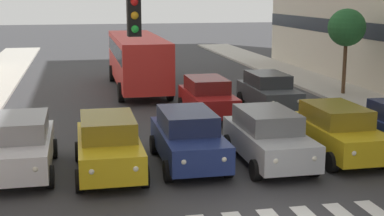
{
  "coord_description": "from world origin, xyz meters",
  "views": [
    {
      "loc": [
        4.45,
        10.87,
        5.32
      ],
      "look_at": [
        0.64,
        -7.13,
        1.47
      ],
      "focal_mm": 50.95,
      "sensor_mm": 36.0,
      "label": 1
    }
  ],
  "objects_px": {
    "car_1": "(337,131)",
    "car_2": "(268,137)",
    "street_tree_2": "(347,28)",
    "car_4": "(109,145)",
    "car_row2_1": "(207,97)",
    "car_3": "(188,137)",
    "car_5": "(20,145)",
    "car_row2_0": "(268,91)",
    "bus_behind_traffic": "(137,57)"
  },
  "relations": [
    {
      "from": "car_5",
      "to": "car_row2_1",
      "type": "xyz_separation_m",
      "value": [
        -7.33,
        -6.4,
        0.0
      ]
    },
    {
      "from": "car_row2_0",
      "to": "bus_behind_traffic",
      "type": "bearing_deg",
      "value": -52.35
    },
    {
      "from": "car_2",
      "to": "car_3",
      "type": "distance_m",
      "value": 2.55
    },
    {
      "from": "bus_behind_traffic",
      "to": "car_row2_1",
      "type": "bearing_deg",
      "value": 105.91
    },
    {
      "from": "car_4",
      "to": "bus_behind_traffic",
      "type": "relative_size",
      "value": 0.42
    },
    {
      "from": "car_1",
      "to": "street_tree_2",
      "type": "bearing_deg",
      "value": -118.34
    },
    {
      "from": "car_row2_1",
      "to": "street_tree_2",
      "type": "bearing_deg",
      "value": -157.97
    },
    {
      "from": "car_5",
      "to": "bus_behind_traffic",
      "type": "distance_m",
      "value": 15.12
    },
    {
      "from": "car_5",
      "to": "street_tree_2",
      "type": "relative_size",
      "value": 1.0
    },
    {
      "from": "car_2",
      "to": "bus_behind_traffic",
      "type": "xyz_separation_m",
      "value": [
        2.51,
        -14.83,
        0.97
      ]
    },
    {
      "from": "car_3",
      "to": "bus_behind_traffic",
      "type": "relative_size",
      "value": 0.42
    },
    {
      "from": "car_1",
      "to": "car_4",
      "type": "xyz_separation_m",
      "value": [
        7.51,
        0.12,
        0.0
      ]
    },
    {
      "from": "car_2",
      "to": "car_4",
      "type": "distance_m",
      "value": 5.02
    },
    {
      "from": "car_1",
      "to": "car_row2_0",
      "type": "distance_m",
      "value": 7.65
    },
    {
      "from": "car_5",
      "to": "car_row2_0",
      "type": "height_order",
      "value": "same"
    },
    {
      "from": "car_3",
      "to": "car_row2_1",
      "type": "bearing_deg",
      "value": -108.62
    },
    {
      "from": "car_3",
      "to": "car_row2_0",
      "type": "xyz_separation_m",
      "value": [
        -5.35,
        -7.45,
        0.0
      ]
    },
    {
      "from": "car_5",
      "to": "car_4",
      "type": "bearing_deg",
      "value": 168.76
    },
    {
      "from": "car_5",
      "to": "street_tree_2",
      "type": "distance_m",
      "value": 18.56
    },
    {
      "from": "car_3",
      "to": "car_row2_0",
      "type": "distance_m",
      "value": 9.17
    },
    {
      "from": "street_tree_2",
      "to": "car_5",
      "type": "bearing_deg",
      "value": 32.01
    },
    {
      "from": "car_1",
      "to": "car_row2_0",
      "type": "height_order",
      "value": "same"
    },
    {
      "from": "bus_behind_traffic",
      "to": "street_tree_2",
      "type": "bearing_deg",
      "value": 156.9
    },
    {
      "from": "car_1",
      "to": "car_4",
      "type": "height_order",
      "value": "same"
    },
    {
      "from": "car_3",
      "to": "car_5",
      "type": "relative_size",
      "value": 1.0
    },
    {
      "from": "car_2",
      "to": "bus_behind_traffic",
      "type": "relative_size",
      "value": 0.42
    },
    {
      "from": "car_row2_1",
      "to": "car_row2_0",
      "type": "bearing_deg",
      "value": -164.73
    },
    {
      "from": "car_4",
      "to": "car_row2_0",
      "type": "height_order",
      "value": "same"
    },
    {
      "from": "car_4",
      "to": "car_row2_0",
      "type": "relative_size",
      "value": 1.0
    },
    {
      "from": "car_row2_1",
      "to": "street_tree_2",
      "type": "height_order",
      "value": "street_tree_2"
    },
    {
      "from": "car_2",
      "to": "street_tree_2",
      "type": "xyz_separation_m",
      "value": [
        -7.95,
        -10.37,
        2.71
      ]
    },
    {
      "from": "car_1",
      "to": "car_2",
      "type": "bearing_deg",
      "value": 5.61
    },
    {
      "from": "street_tree_2",
      "to": "car_4",
      "type": "bearing_deg",
      "value": 38.32
    },
    {
      "from": "car_1",
      "to": "car_5",
      "type": "relative_size",
      "value": 1.0
    },
    {
      "from": "car_1",
      "to": "car_4",
      "type": "distance_m",
      "value": 7.51
    },
    {
      "from": "car_3",
      "to": "street_tree_2",
      "type": "height_order",
      "value": "street_tree_2"
    },
    {
      "from": "car_row2_0",
      "to": "car_1",
      "type": "bearing_deg",
      "value": 87.35
    },
    {
      "from": "street_tree_2",
      "to": "bus_behind_traffic",
      "type": "bearing_deg",
      "value": -23.1
    },
    {
      "from": "car_4",
      "to": "car_row2_0",
      "type": "xyz_separation_m",
      "value": [
        -7.86,
        -7.77,
        0.0
      ]
    },
    {
      "from": "car_row2_0",
      "to": "car_row2_1",
      "type": "xyz_separation_m",
      "value": [
        3.13,
        0.86,
        0.0
      ]
    },
    {
      "from": "bus_behind_traffic",
      "to": "car_4",
      "type": "bearing_deg",
      "value": 80.32
    },
    {
      "from": "car_2",
      "to": "car_row2_1",
      "type": "relative_size",
      "value": 1.0
    },
    {
      "from": "car_2",
      "to": "car_row2_1",
      "type": "height_order",
      "value": "same"
    },
    {
      "from": "car_2",
      "to": "street_tree_2",
      "type": "relative_size",
      "value": 1.0
    },
    {
      "from": "car_2",
      "to": "car_row2_0",
      "type": "height_order",
      "value": "same"
    },
    {
      "from": "car_row2_1",
      "to": "bus_behind_traffic",
      "type": "bearing_deg",
      "value": -74.09
    },
    {
      "from": "car_5",
      "to": "car_row2_0",
      "type": "relative_size",
      "value": 1.0
    },
    {
      "from": "car_row2_1",
      "to": "car_3",
      "type": "bearing_deg",
      "value": 71.38
    },
    {
      "from": "car_row2_0",
      "to": "street_tree_2",
      "type": "xyz_separation_m",
      "value": [
        -5.11,
        -2.48,
        2.71
      ]
    },
    {
      "from": "car_2",
      "to": "bus_behind_traffic",
      "type": "bearing_deg",
      "value": -80.41
    }
  ]
}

